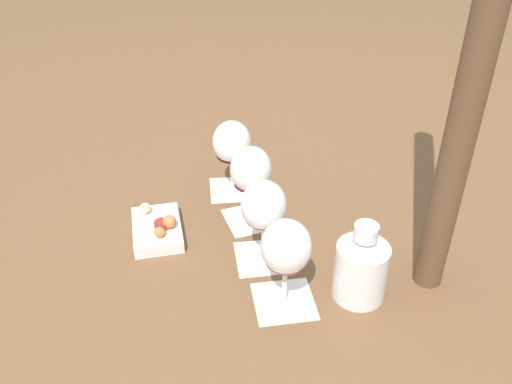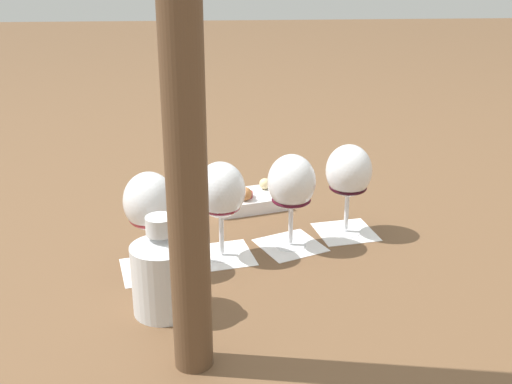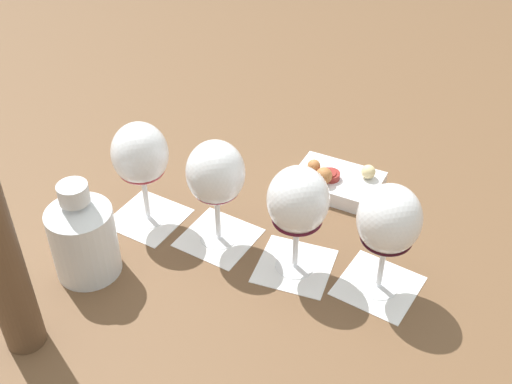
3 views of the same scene
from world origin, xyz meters
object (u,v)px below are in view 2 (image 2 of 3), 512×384
Objects in this scene: wine_glass_2 at (292,185)px; snack_dish at (248,199)px; wine_glass_3 at (349,174)px; wine_glass_0 at (150,205)px; ceramic_vase at (163,271)px; wine_glass_1 at (221,194)px; umbrella_pole at (180,29)px.

snack_dish is at bearing 109.80° from wine_glass_2.
wine_glass_0 is at bearing -160.48° from wine_glass_3.
ceramic_vase is (0.03, -0.15, -0.06)m from wine_glass_0.
wine_glass_2 is (0.14, 0.04, 0.00)m from wine_glass_1.
wine_glass_1 is 0.22m from ceramic_vase.
snack_dish is (-0.07, 0.21, -0.11)m from wine_glass_2.
umbrella_pole reaches higher than wine_glass_0.
umbrella_pole is at bearing -100.77° from snack_dish.
wine_glass_3 is at bearing 19.52° from wine_glass_0.
wine_glass_2 is at bearing 44.01° from ceramic_vase.
wine_glass_0 reaches higher than ceramic_vase.
wine_glass_0 is at bearing 101.70° from ceramic_vase.
wine_glass_2 is 0.54m from umbrella_pole.
wine_glass_1 is 1.05× the size of snack_dish.
wine_glass_1 and wine_glass_3 have the same top height.
wine_glass_1 is (0.13, 0.05, -0.00)m from wine_glass_0.
umbrella_pole is (-0.31, -0.43, 0.35)m from wine_glass_3.
wine_glass_0 and wine_glass_3 have the same top height.
umbrella_pole reaches higher than snack_dish.
wine_glass_0 reaches higher than snack_dish.
ceramic_vase is at bearing -141.77° from wine_glass_3.
wine_glass_0 is 0.42m from wine_glass_3.
wine_glass_0 is 0.14m from wine_glass_1.
umbrella_pole reaches higher than ceramic_vase.
umbrella_pole is at bearing -74.32° from wine_glass_0.
wine_glass_2 reaches higher than ceramic_vase.
wine_glass_3 is (0.39, 0.14, 0.00)m from wine_glass_0.
wine_glass_1 is 1.00× the size of wine_glass_2.
wine_glass_3 reaches higher than snack_dish.
wine_glass_1 is at bearing -160.84° from wine_glass_3.
umbrella_pole reaches higher than wine_glass_2.
wine_glass_2 is at bearing 14.51° from wine_glass_1.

